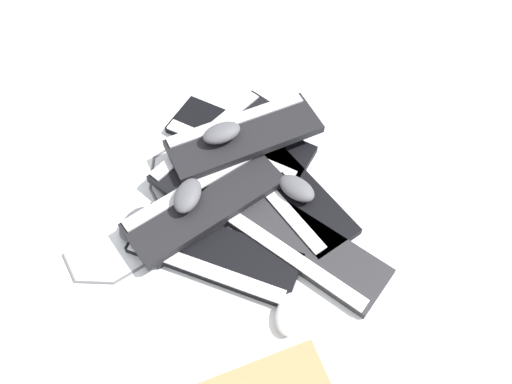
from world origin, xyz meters
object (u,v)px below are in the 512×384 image
Objects in this scene: keyboard_1 at (213,254)px; keyboard_5 at (204,202)px; mouse_3 at (134,224)px; keyboard_3 at (287,189)px; mouse_4 at (289,314)px; mouse_0 at (187,196)px; keyboard_7 at (243,135)px; keyboard_6 at (220,146)px; mouse_2 at (221,133)px; keyboard_0 at (214,204)px; mouse_1 at (296,188)px; keyboard_4 at (239,140)px; keyboard_2 at (305,246)px.

keyboard_5 is (0.02, -0.14, 0.03)m from keyboard_1.
mouse_3 is at bearing -26.83° from keyboard_1.
keyboard_1 is at bearing 41.02° from keyboard_3.
keyboard_5 is at bearing -130.74° from mouse_4.
mouse_0 is (0.06, -0.14, 0.07)m from keyboard_1.
keyboard_7 reaches higher than keyboard_3.
mouse_0 is (0.09, 0.19, 0.04)m from keyboard_6.
mouse_2 is at bearing -38.54° from keyboard_3.
mouse_1 is at bearing -177.49° from keyboard_0.
mouse_4 reaches higher than keyboard_4.
keyboard_7 is 4.22× the size of mouse_1.
mouse_0 is at bearing 64.15° from keyboard_6.
mouse_1 is 1.00× the size of mouse_4.
keyboard_5 is at bearing 23.70° from keyboard_0.
keyboard_6 is 0.33m from mouse_3.
mouse_0 is at bearing 8.97° from keyboard_3.
mouse_4 is (-0.38, 0.28, 0.00)m from mouse_3.
mouse_1 is at bearing 139.56° from keyboard_6.
mouse_2 is (0.17, -0.14, 0.10)m from keyboard_3.
keyboard_1 is 1.02× the size of keyboard_4.
keyboard_4 is at bearing -11.51° from mouse_1.
mouse_3 is 0.47m from mouse_4.
keyboard_1 is at bearing 97.41° from keyboard_5.
mouse_0 reaches higher than keyboard_2.
keyboard_4 is at bearing -57.02° from keyboard_3.
keyboard_4 is 0.08m from keyboard_6.
mouse_1 is (-0.23, -0.01, 0.04)m from keyboard_0.
keyboard_2 is 0.16m from mouse_1.
keyboard_0 is at bearing -61.32° from mouse_0.
mouse_1 is (-0.25, -0.02, 0.01)m from keyboard_5.
keyboard_4 is 4.10× the size of mouse_2.
keyboard_3 and keyboard_4 have the same top height.
keyboard_4 is 0.56m from mouse_4.
keyboard_7 is at bearing -7.54° from mouse_2.
mouse_2 is 0.52m from mouse_4.
keyboard_4 is (-0.09, -0.37, 0.00)m from keyboard_1.
mouse_3 is (0.24, 0.23, -0.02)m from keyboard_6.
keyboard_6 is 3.82× the size of mouse_1.
mouse_4 is at bearing 121.28° from keyboard_5.
mouse_1 reaches higher than keyboard_2.
keyboard_6 is 0.26m from mouse_1.
mouse_3 is (0.44, -0.10, 0.01)m from keyboard_2.
keyboard_6 reaches higher than keyboard_0.
keyboard_7 is 4.22× the size of mouse_2.
mouse_2 is (-0.10, -0.18, 0.03)m from mouse_0.
keyboard_0 is 0.98× the size of keyboard_1.
mouse_1 is (-0.02, 0.02, 0.04)m from keyboard_3.
keyboard_3 is 4.14× the size of mouse_0.
keyboard_3 is at bearing -5.84° from mouse_1.
keyboard_0 is at bearing 47.25° from mouse_1.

